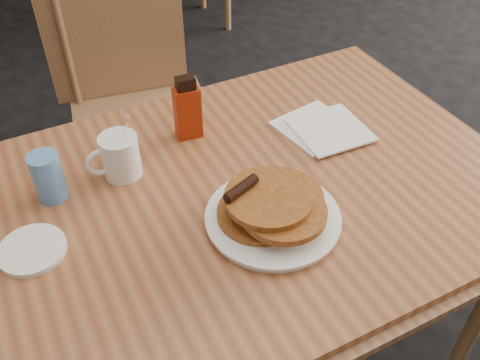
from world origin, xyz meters
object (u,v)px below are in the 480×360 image
at_px(coffee_mug, 119,156).
at_px(blue_tumbler, 48,177).
at_px(chair_main_far, 131,81).
at_px(pancake_plate, 273,211).
at_px(syrup_bottle, 187,110).
at_px(main_table, 237,203).

xyz_separation_m(coffee_mug, blue_tumbler, (-0.16, -0.00, 0.00)).
height_order(coffee_mug, blue_tumbler, coffee_mug).
height_order(chair_main_far, pancake_plate, chair_main_far).
relative_size(pancake_plate, coffee_mug, 1.74).
height_order(pancake_plate, coffee_mug, coffee_mug).
bearing_deg(blue_tumbler, syrup_bottle, 10.15).
distance_m(main_table, blue_tumbler, 0.42).
relative_size(pancake_plate, syrup_bottle, 1.71).
xyz_separation_m(chair_main_far, pancake_plate, (0.01, -0.90, 0.17)).
distance_m(main_table, chair_main_far, 0.78).
bearing_deg(coffee_mug, main_table, -47.83).
xyz_separation_m(pancake_plate, blue_tumbler, (-0.39, 0.29, 0.03)).
bearing_deg(blue_tumbler, coffee_mug, 0.25).
relative_size(chair_main_far, syrup_bottle, 6.16).
bearing_deg(pancake_plate, blue_tumbler, 142.67).
distance_m(chair_main_far, pancake_plate, 0.91).
height_order(chair_main_far, blue_tumbler, chair_main_far).
xyz_separation_m(chair_main_far, coffee_mug, (-0.21, -0.60, 0.19)).
xyz_separation_m(chair_main_far, syrup_bottle, (-0.02, -0.54, 0.21)).
height_order(chair_main_far, coffee_mug, chair_main_far).
height_order(main_table, coffee_mug, coffee_mug).
bearing_deg(main_table, blue_tumbler, 154.63).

